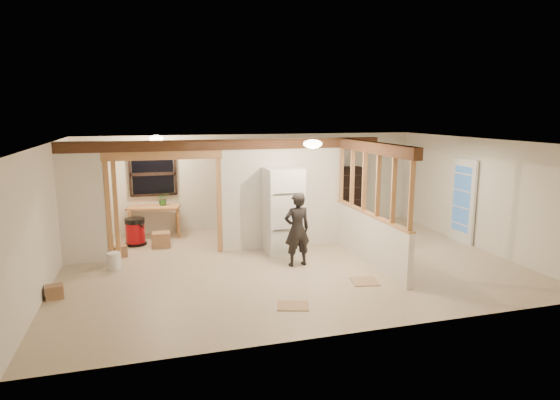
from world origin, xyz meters
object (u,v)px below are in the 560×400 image
object	(u,v)px
work_table	(154,222)
bookshelf	(347,195)
shop_vac	(135,232)
refrigerator	(283,211)
woman	(297,229)

from	to	relation	value
work_table	bookshelf	xyz separation A→B (m)	(5.25, 0.16, 0.40)
bookshelf	work_table	bearing A→B (deg)	-178.24
shop_vac	bookshelf	world-z (taller)	bookshelf
refrigerator	woman	world-z (taller)	refrigerator
bookshelf	refrigerator	bearing A→B (deg)	-137.84
woman	work_table	bearing A→B (deg)	-54.31
woman	shop_vac	size ratio (longest dim) A/B	2.32
refrigerator	bookshelf	world-z (taller)	refrigerator
refrigerator	bookshelf	distance (m)	3.41
refrigerator	bookshelf	size ratio (longest dim) A/B	1.19
refrigerator	bookshelf	xyz separation A→B (m)	(2.52, 2.29, -0.15)
refrigerator	shop_vac	distance (m)	3.56
woman	bookshelf	world-z (taller)	bookshelf
work_table	bookshelf	distance (m)	5.26
refrigerator	woman	size ratio (longest dim) A/B	1.25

